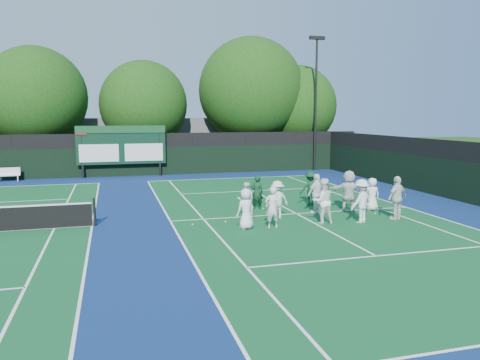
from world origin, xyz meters
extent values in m
plane|color=#1A3B10|center=(0.00, 0.00, 0.00)|extent=(120.00, 120.00, 0.00)
cube|color=navy|center=(-6.00, 1.00, 0.00)|extent=(34.00, 32.00, 0.01)
cube|color=#105025|center=(0.00, 1.00, 0.01)|extent=(10.97, 23.77, 0.00)
cube|color=white|center=(0.00, 12.88, 0.01)|extent=(10.97, 0.08, 0.00)
cube|color=white|center=(-5.49, 1.00, 0.01)|extent=(0.08, 23.77, 0.00)
cube|color=white|center=(5.49, 1.00, 0.01)|extent=(0.08, 23.77, 0.00)
cube|color=white|center=(-4.12, 1.00, 0.01)|extent=(0.08, 23.77, 0.00)
cube|color=white|center=(4.12, 1.00, 0.01)|extent=(0.08, 23.77, 0.00)
cube|color=white|center=(0.00, -5.40, 0.01)|extent=(8.23, 0.08, 0.00)
cube|color=white|center=(0.00, 7.40, 0.01)|extent=(8.23, 0.08, 0.00)
cube|color=white|center=(0.00, 1.00, 0.01)|extent=(0.08, 12.80, 0.00)
cube|color=white|center=(-14.00, 12.88, 0.01)|extent=(10.97, 0.08, 0.00)
cube|color=white|center=(-8.52, 1.00, 0.01)|extent=(0.08, 23.77, 0.00)
cube|color=white|center=(-9.88, 1.00, 0.01)|extent=(0.08, 23.77, 0.00)
cube|color=black|center=(-6.00, 16.00, 1.00)|extent=(34.00, 0.08, 2.00)
cube|color=black|center=(-6.00, 16.00, 2.50)|extent=(34.00, 0.05, 1.00)
cube|color=black|center=(9.00, 1.00, 1.00)|extent=(0.08, 32.00, 2.00)
cube|color=black|center=(9.00, 1.00, 2.50)|extent=(0.05, 32.00, 1.00)
cylinder|color=black|center=(-9.60, 15.60, 1.75)|extent=(0.16, 0.16, 3.50)
cylinder|color=black|center=(-4.40, 15.60, 1.75)|extent=(0.16, 0.16, 3.50)
cube|color=black|center=(-7.00, 15.60, 2.20)|extent=(6.00, 0.15, 2.60)
cube|color=#124020|center=(-7.00, 15.50, 3.30)|extent=(6.00, 0.05, 0.50)
cube|color=silver|center=(-8.50, 15.50, 1.70)|extent=(2.60, 0.04, 1.20)
cube|color=silver|center=(-5.50, 15.50, 1.70)|extent=(2.60, 0.04, 1.20)
cube|color=#A10D18|center=(-9.60, 15.50, 3.20)|extent=(0.70, 0.04, 0.50)
cube|color=#5E5E63|center=(-2.00, 24.00, 2.00)|extent=(18.00, 6.00, 4.00)
cylinder|color=black|center=(7.50, 15.70, 5.00)|extent=(0.16, 0.16, 10.00)
cube|color=black|center=(7.50, 15.70, 10.00)|extent=(1.20, 0.30, 0.25)
cylinder|color=black|center=(-8.40, 1.00, 0.55)|extent=(0.10, 0.10, 1.10)
cube|color=white|center=(-14.19, 15.30, 0.39)|extent=(1.42, 0.46, 0.06)
cube|color=white|center=(-14.19, 15.44, 0.65)|extent=(1.40, 0.14, 0.47)
cube|color=white|center=(-13.63, 15.30, 0.19)|extent=(0.08, 0.33, 0.37)
cylinder|color=#321D0D|center=(-12.85, 19.50, 1.41)|extent=(0.44, 0.44, 2.81)
sphere|color=#13390D|center=(-12.85, 19.50, 5.55)|extent=(7.31, 7.31, 7.31)
sphere|color=#13390D|center=(-12.25, 19.80, 4.82)|extent=(5.12, 5.12, 5.12)
cylinder|color=#321D0D|center=(-5.15, 19.50, 1.29)|extent=(0.44, 0.44, 2.58)
sphere|color=#13390D|center=(-5.15, 19.50, 5.08)|extent=(6.68, 6.68, 6.68)
sphere|color=#13390D|center=(-4.55, 19.80, 4.41)|extent=(4.68, 4.68, 4.68)
cylinder|color=#321D0D|center=(3.49, 19.50, 1.52)|extent=(0.44, 0.44, 3.05)
sphere|color=#13390D|center=(3.49, 19.50, 6.26)|extent=(8.55, 8.55, 8.55)
sphere|color=#13390D|center=(4.09, 19.80, 5.40)|extent=(5.99, 5.99, 5.99)
cylinder|color=#321D0D|center=(7.42, 19.50, 1.23)|extent=(0.44, 0.44, 2.47)
sphere|color=#13390D|center=(7.42, 19.50, 5.01)|extent=(6.78, 6.78, 6.78)
sphere|color=#13390D|center=(8.02, 19.80, 4.33)|extent=(4.75, 4.75, 4.75)
sphere|color=#D3E41A|center=(-3.37, 0.23, 0.03)|extent=(0.07, 0.07, 0.07)
sphere|color=#D3E41A|center=(3.26, 0.00, 0.03)|extent=(0.07, 0.07, 0.07)
sphere|color=#D3E41A|center=(-4.73, 0.11, 0.03)|extent=(0.07, 0.07, 0.07)
sphere|color=#D3E41A|center=(-1.09, 2.35, 0.03)|extent=(0.07, 0.07, 0.07)
sphere|color=#D3E41A|center=(3.97, 0.13, 0.03)|extent=(0.07, 0.07, 0.07)
imported|color=white|center=(-2.88, -1.02, 0.77)|extent=(0.88, 0.73, 1.55)
imported|color=silver|center=(-1.87, -1.14, 0.80)|extent=(0.59, 0.40, 1.61)
imported|color=white|center=(0.31, -0.96, 0.90)|extent=(0.93, 0.75, 1.81)
imported|color=white|center=(1.85, -1.22, 0.88)|extent=(1.30, 1.06, 1.75)
imported|color=silver|center=(3.57, -1.11, 0.90)|extent=(1.15, 0.76, 1.81)
imported|color=silver|center=(-2.34, 0.85, 0.76)|extent=(0.90, 0.80, 1.52)
imported|color=silver|center=(-1.11, 0.39, 0.79)|extent=(1.12, 0.77, 1.58)
imported|color=white|center=(0.90, 0.89, 0.88)|extent=(1.11, 0.77, 1.75)
imported|color=silver|center=(2.44, 0.90, 0.93)|extent=(1.80, 1.15, 1.86)
imported|color=white|center=(3.56, 0.80, 0.74)|extent=(0.76, 0.52, 1.49)
imported|color=#0E351B|center=(-1.34, 2.46, 0.78)|extent=(0.63, 0.48, 1.55)
imported|color=#0E361B|center=(1.39, 2.67, 0.82)|extent=(1.08, 0.64, 1.64)
camera|label=1|loc=(-7.68, -17.61, 4.29)|focal=35.00mm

